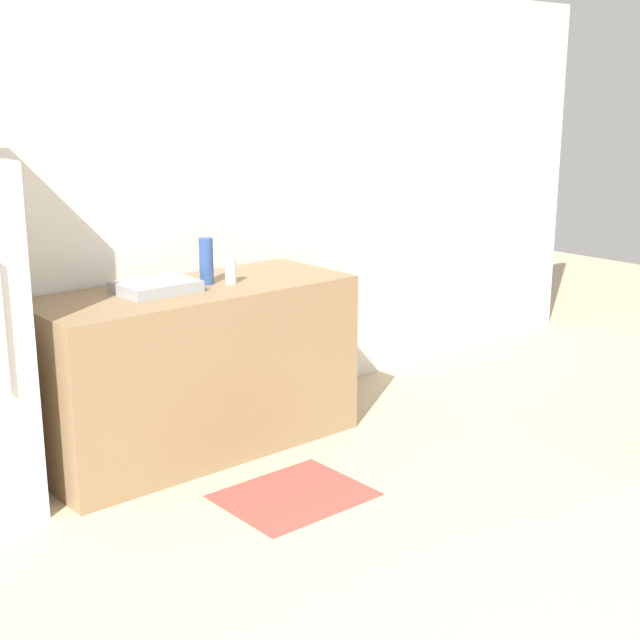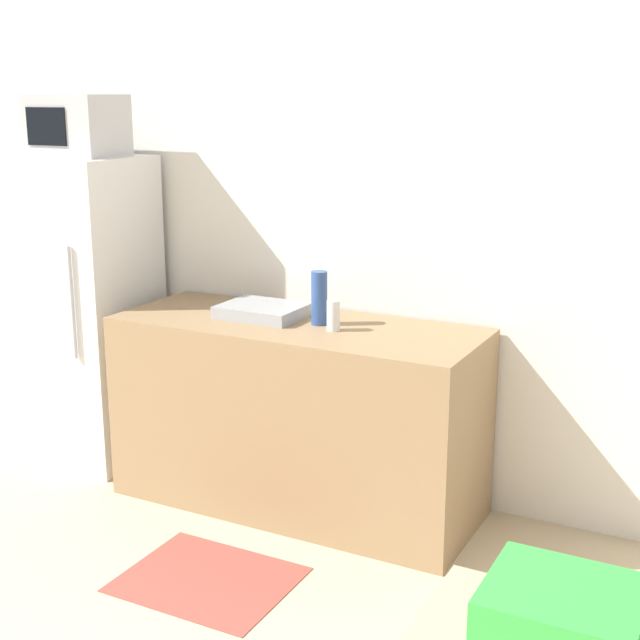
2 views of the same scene
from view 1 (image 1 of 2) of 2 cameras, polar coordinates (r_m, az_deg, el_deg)
wall_back at (r=5.00m, az=-12.71°, el=6.66°), size 8.00×0.06×2.60m
counter at (r=4.95m, az=-7.89°, el=-3.15°), size 1.78×0.69×0.92m
sink_basin at (r=4.75m, az=-10.44°, el=2.13°), size 0.40×0.32×0.06m
bottle_tall at (r=4.89m, az=-7.29°, el=3.76°), size 0.08×0.08×0.25m
bottle_short at (r=4.90m, az=-5.74°, el=3.16°), size 0.06×0.06×0.14m
kitchen_rug at (r=4.51m, az=-1.68°, el=-11.12°), size 0.70×0.57×0.01m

